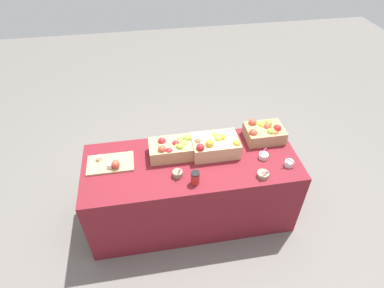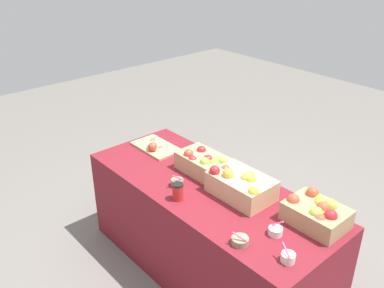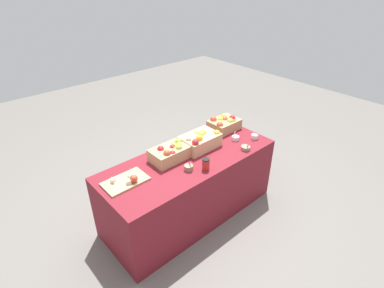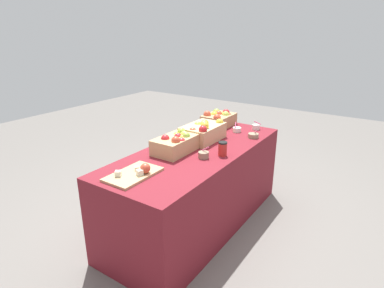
{
  "view_description": "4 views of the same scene",
  "coord_description": "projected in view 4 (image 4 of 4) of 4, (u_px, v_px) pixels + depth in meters",
  "views": [
    {
      "loc": [
        -0.33,
        -1.98,
        2.68
      ],
      "look_at": [
        0.0,
        -0.03,
        0.97
      ],
      "focal_mm": 29.72,
      "sensor_mm": 36.0,
      "label": 1
    },
    {
      "loc": [
        1.77,
        -1.7,
        2.28
      ],
      "look_at": [
        -0.12,
        -0.03,
        1.03
      ],
      "focal_mm": 39.15,
      "sensor_mm": 36.0,
      "label": 2
    },
    {
      "loc": [
        -1.7,
        -1.96,
        2.43
      ],
      "look_at": [
        0.1,
        0.07,
        0.84
      ],
      "focal_mm": 28.27,
      "sensor_mm": 36.0,
      "label": 3
    },
    {
      "loc": [
        -2.18,
        -1.41,
        1.71
      ],
      "look_at": [
        -0.05,
        0.02,
        0.8
      ],
      "focal_mm": 29.99,
      "sensor_mm": 36.0,
      "label": 4
    }
  ],
  "objects": [
    {
      "name": "apple_crate_left",
      "position": [
        219.0,
        119.0,
        3.42
      ],
      "size": [
        0.35,
        0.26,
        0.17
      ],
      "color": "tan",
      "rests_on": "table"
    },
    {
      "name": "sample_bowl_extra",
      "position": [
        253.0,
        136.0,
        3.05
      ],
      "size": [
        0.1,
        0.1,
        0.09
      ],
      "color": "gray",
      "rests_on": "table"
    },
    {
      "name": "apple_crate_middle",
      "position": [
        203.0,
        132.0,
        2.96
      ],
      "size": [
        0.41,
        0.28,
        0.2
      ],
      "color": "tan",
      "rests_on": "table"
    },
    {
      "name": "ground_plane",
      "position": [
        197.0,
        223.0,
        3.02
      ],
      "size": [
        10.0,
        10.0,
        0.0
      ],
      "primitive_type": "plane",
      "color": "slate"
    },
    {
      "name": "cutting_board_front",
      "position": [
        135.0,
        173.0,
        2.26
      ],
      "size": [
        0.4,
        0.24,
        0.09
      ],
      "color": "tan",
      "rests_on": "table"
    },
    {
      "name": "sample_bowl_far",
      "position": [
        204.0,
        155.0,
        2.57
      ],
      "size": [
        0.09,
        0.09,
        0.1
      ],
      "color": "gray",
      "rests_on": "table"
    },
    {
      "name": "apple_crate_right",
      "position": [
        176.0,
        143.0,
        2.68
      ],
      "size": [
        0.38,
        0.24,
        0.18
      ],
      "color": "tan",
      "rests_on": "table"
    },
    {
      "name": "coffee_cup",
      "position": [
        223.0,
        149.0,
        2.6
      ],
      "size": [
        0.07,
        0.07,
        0.12
      ],
      "color": "red",
      "rests_on": "table"
    },
    {
      "name": "table",
      "position": [
        197.0,
        187.0,
        2.89
      ],
      "size": [
        1.9,
        0.76,
        0.74
      ],
      "primitive_type": "cube",
      "color": "maroon",
      "rests_on": "ground_plane"
    },
    {
      "name": "sample_bowl_mid",
      "position": [
        237.0,
        130.0,
        3.22
      ],
      "size": [
        0.08,
        0.08,
        0.09
      ],
      "color": "silver",
      "rests_on": "table"
    },
    {
      "name": "sample_bowl_near",
      "position": [
        256.0,
        127.0,
        3.3
      ],
      "size": [
        0.09,
        0.08,
        0.1
      ],
      "color": "silver",
      "rests_on": "table"
    }
  ]
}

